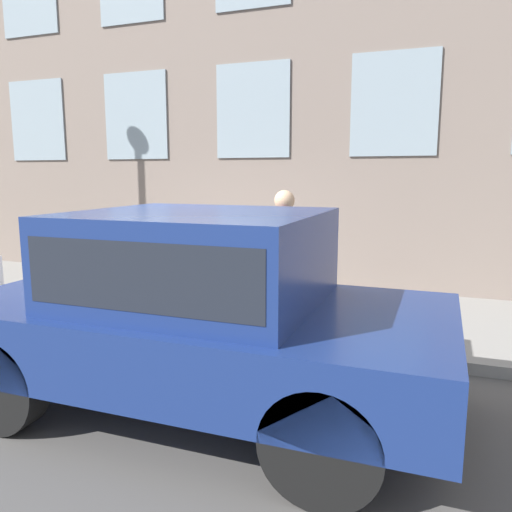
# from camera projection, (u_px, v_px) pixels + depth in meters

# --- Properties ---
(ground_plane) EXTENTS (80.00, 80.00, 0.00)m
(ground_plane) POSITION_uv_depth(u_px,v_px,m) (170.00, 337.00, 6.37)
(ground_plane) COLOR #514F4C
(sidewalk) EXTENTS (3.00, 60.00, 0.13)m
(sidewalk) POSITION_uv_depth(u_px,v_px,m) (219.00, 304.00, 7.74)
(sidewalk) COLOR gray
(sidewalk) RESTS_ON ground_plane
(building_facade) EXTENTS (0.33, 40.00, 8.89)m
(building_facade) POSITION_uv_depth(u_px,v_px,m) (256.00, 33.00, 8.55)
(building_facade) COLOR gray
(building_facade) RESTS_ON ground_plane
(fire_hydrant) EXTENTS (0.29, 0.42, 0.83)m
(fire_hydrant) POSITION_uv_depth(u_px,v_px,m) (227.00, 289.00, 6.57)
(fire_hydrant) COLOR red
(fire_hydrant) RESTS_ON sidewalk
(person) EXTENTS (0.41, 0.27, 1.71)m
(person) POSITION_uv_depth(u_px,v_px,m) (284.00, 241.00, 6.76)
(person) COLOR navy
(person) RESTS_ON sidewalk
(parked_car_navy_near) EXTENTS (2.10, 4.21, 1.74)m
(parked_car_navy_near) POSITION_uv_depth(u_px,v_px,m) (200.00, 301.00, 4.31)
(parked_car_navy_near) COLOR black
(parked_car_navy_near) RESTS_ON ground_plane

